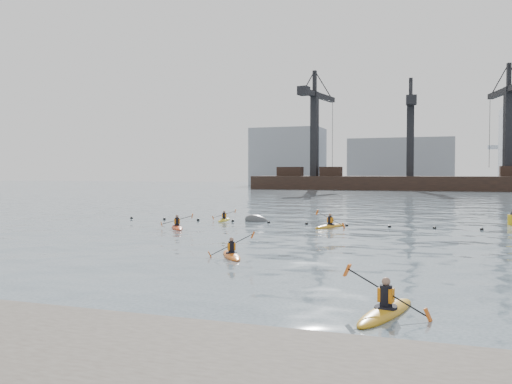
{
  "coord_description": "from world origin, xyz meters",
  "views": [
    {
      "loc": [
        7.71,
        -16.48,
        3.79
      ],
      "look_at": [
        -1.72,
        10.32,
        2.8
      ],
      "focal_mm": 38.0,
      "sensor_mm": 36.0,
      "label": 1
    }
  ],
  "objects_px": {
    "kayaker_1": "(386,310)",
    "kayaker_5": "(224,220)",
    "kayaker_0": "(232,254)",
    "mooring_buoy": "(257,221)",
    "kayaker_2": "(177,227)",
    "kayaker_3": "(330,226)"
  },
  "relations": [
    {
      "from": "mooring_buoy",
      "to": "kayaker_5",
      "type": "bearing_deg",
      "value": -173.27
    },
    {
      "from": "kayaker_2",
      "to": "kayaker_5",
      "type": "relative_size",
      "value": 1.06
    },
    {
      "from": "kayaker_0",
      "to": "kayaker_3",
      "type": "distance_m",
      "value": 14.74
    },
    {
      "from": "kayaker_0",
      "to": "kayaker_3",
      "type": "height_order",
      "value": "kayaker_3"
    },
    {
      "from": "kayaker_1",
      "to": "kayaker_3",
      "type": "bearing_deg",
      "value": 120.06
    },
    {
      "from": "kayaker_1",
      "to": "kayaker_5",
      "type": "xyz_separation_m",
      "value": [
        -15.19,
        25.02,
        -0.02
      ]
    },
    {
      "from": "kayaker_5",
      "to": "mooring_buoy",
      "type": "height_order",
      "value": "kayaker_5"
    },
    {
      "from": "kayaker_1",
      "to": "kayaker_2",
      "type": "bearing_deg",
      "value": 145.69
    },
    {
      "from": "kayaker_2",
      "to": "kayaker_5",
      "type": "xyz_separation_m",
      "value": [
        0.76,
        6.56,
        -0.01
      ]
    },
    {
      "from": "kayaker_3",
      "to": "mooring_buoy",
      "type": "xyz_separation_m",
      "value": [
        -6.38,
        2.69,
        -0.11
      ]
    },
    {
      "from": "kayaker_1",
      "to": "kayaker_3",
      "type": "relative_size",
      "value": 1.04
    },
    {
      "from": "kayaker_2",
      "to": "kayaker_5",
      "type": "distance_m",
      "value": 6.61
    },
    {
      "from": "kayaker_3",
      "to": "mooring_buoy",
      "type": "height_order",
      "value": "kayaker_3"
    },
    {
      "from": "kayaker_1",
      "to": "kayaker_5",
      "type": "bearing_deg",
      "value": 136.12
    },
    {
      "from": "kayaker_3",
      "to": "kayaker_5",
      "type": "bearing_deg",
      "value": -172.34
    },
    {
      "from": "kayaker_0",
      "to": "kayaker_1",
      "type": "height_order",
      "value": "kayaker_1"
    },
    {
      "from": "kayaker_0",
      "to": "mooring_buoy",
      "type": "relative_size",
      "value": 1.5
    },
    {
      "from": "mooring_buoy",
      "to": "kayaker_0",
      "type": "bearing_deg",
      "value": -74.4
    },
    {
      "from": "kayaker_0",
      "to": "mooring_buoy",
      "type": "bearing_deg",
      "value": 74.48
    },
    {
      "from": "kayaker_5",
      "to": "mooring_buoy",
      "type": "xyz_separation_m",
      "value": [
        2.66,
        0.31,
        -0.09
      ]
    },
    {
      "from": "kayaker_0",
      "to": "kayaker_3",
      "type": "bearing_deg",
      "value": 52.9
    },
    {
      "from": "kayaker_2",
      "to": "mooring_buoy",
      "type": "xyz_separation_m",
      "value": [
        3.42,
        6.88,
        -0.1
      ]
    }
  ]
}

